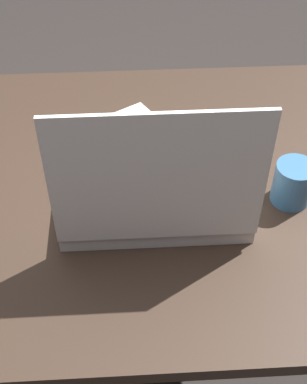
% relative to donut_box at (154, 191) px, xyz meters
% --- Properties ---
extents(ground_plane, '(8.00, 8.00, 0.00)m').
position_rel_donut_box_xyz_m(ground_plane, '(0.05, -0.09, -0.80)').
color(ground_plane, '#2D2826').
extents(dining_table, '(1.22, 0.88, 0.74)m').
position_rel_donut_box_xyz_m(dining_table, '(0.05, -0.09, -0.16)').
color(dining_table, '#38281E').
rests_on(dining_table, ground_plane).
extents(donut_box, '(0.37, 0.28, 0.32)m').
position_rel_donut_box_xyz_m(donut_box, '(0.00, 0.00, 0.00)').
color(donut_box, silver).
rests_on(donut_box, dining_table).
extents(coffee_mug, '(0.08, 0.08, 0.09)m').
position_rel_donut_box_xyz_m(coffee_mug, '(-0.28, -0.02, -0.02)').
color(coffee_mug, teal).
rests_on(coffee_mug, dining_table).
extents(paper_napkin, '(0.17, 0.15, 0.01)m').
position_rel_donut_box_xyz_m(paper_napkin, '(0.05, -0.30, -0.06)').
color(paper_napkin, silver).
rests_on(paper_napkin, dining_table).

